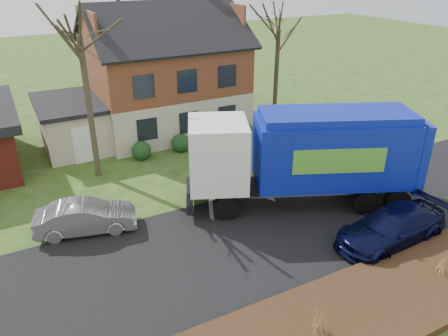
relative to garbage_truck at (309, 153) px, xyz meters
name	(u,v)px	position (x,y,z in m)	size (l,w,h in m)	color
ground	(245,240)	(-4.02, -1.36, -2.56)	(120.00, 120.00, 0.00)	#284918
road	(245,240)	(-4.02, -1.36, -2.55)	(80.00, 7.00, 0.02)	black
mulch_verge	(331,324)	(-4.02, -6.66, -2.41)	(80.00, 3.50, 0.30)	black
main_house	(157,69)	(-2.53, 12.55, 1.47)	(12.95, 8.95, 9.26)	#BCAC97
garbage_truck	(309,153)	(0.00, 0.00, 0.00)	(10.62, 6.68, 4.45)	black
silver_sedan	(86,217)	(-9.57, 2.33, -1.89)	(1.43, 4.10, 1.35)	#9A9EA2
navy_wagon	(392,227)	(1.07, -4.18, -1.84)	(2.02, 4.97, 1.44)	black
tree_front_west	(76,11)	(-7.93, 7.40, 5.68)	(3.36, 3.36, 10.00)	#413727
tree_front_east	(280,12)	(4.63, 9.60, 4.80)	(3.26, 3.26, 9.06)	#3A2F23
grass_clump_mid	(320,319)	(-4.69, -6.85, -1.72)	(0.39, 0.32, 1.09)	olive
grass_clump_east	(443,262)	(0.95, -6.65, -1.83)	(0.35, 0.28, 0.86)	tan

